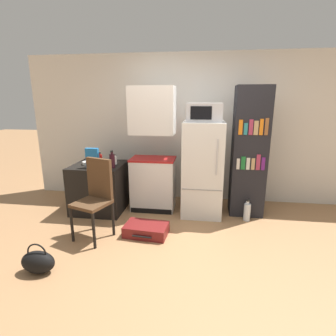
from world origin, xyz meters
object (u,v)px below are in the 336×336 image
object	(u,v)px
handbag	(38,262)
bottle_ketchup_red	(100,159)
bottle_milk_white	(114,160)
chair	(96,192)
water_bottle_front	(247,211)
bookshelf	(249,153)
cereal_box	(92,158)
side_table	(100,187)
microwave	(204,112)
bottle_wine_dark	(112,161)
kitchen_hutch	(153,154)
bowl	(88,163)
refrigerator	(202,169)
suitcase_large_flat	(146,230)

from	to	relation	value
handbag	bottle_ketchup_red	bearing A→B (deg)	89.62
bottle_milk_white	chair	bearing A→B (deg)	-86.66
water_bottle_front	bottle_ketchup_red	bearing A→B (deg)	175.30
bottle_ketchup_red	bottle_milk_white	xyz separation A→B (m)	(0.25, -0.04, -0.01)
bookshelf	cereal_box	size ratio (longest dim) A/B	6.55
side_table	bookshelf	bearing A→B (deg)	4.61
bookshelf	microwave	bearing A→B (deg)	-170.98
bottle_milk_white	cereal_box	world-z (taller)	cereal_box
bottle_wine_dark	chair	size ratio (longest dim) A/B	0.25
bottle_wine_dark	handbag	world-z (taller)	bottle_wine_dark
side_table	water_bottle_front	size ratio (longest dim) A/B	2.37
side_table	kitchen_hutch	bearing A→B (deg)	10.63
side_table	bookshelf	size ratio (longest dim) A/B	0.40
kitchen_hutch	bottle_wine_dark	bearing A→B (deg)	-149.13
kitchen_hutch	bowl	xyz separation A→B (m)	(-1.01, -0.19, -0.13)
side_table	bottle_ketchup_red	world-z (taller)	bottle_ketchup_red
side_table	refrigerator	world-z (taller)	refrigerator
bottle_wine_dark	bowl	world-z (taller)	bottle_wine_dark
bookshelf	water_bottle_front	world-z (taller)	bookshelf
kitchen_hutch	bottle_ketchup_red	xyz separation A→B (m)	(-0.86, -0.07, -0.08)
side_table	handbag	size ratio (longest dim) A/B	2.21
chair	kitchen_hutch	bearing A→B (deg)	79.72
side_table	refrigerator	size ratio (longest dim) A/B	0.55
refrigerator	handbag	distance (m)	2.49
bowl	chair	distance (m)	0.94
refrigerator	bottle_milk_white	distance (m)	1.40
refrigerator	bookshelf	bearing A→B (deg)	8.90
microwave	cereal_box	xyz separation A→B (m)	(-1.64, -0.30, -0.67)
refrigerator	suitcase_large_flat	xyz separation A→B (m)	(-0.72, -0.82, -0.65)
side_table	cereal_box	size ratio (longest dim) A/B	2.65
suitcase_large_flat	water_bottle_front	distance (m)	1.54
bottle_milk_white	suitcase_large_flat	xyz separation A→B (m)	(0.68, -0.79, -0.76)
side_table	chair	xyz separation A→B (m)	(0.30, -0.83, 0.22)
bottle_milk_white	handbag	xyz separation A→B (m)	(-0.26, -1.73, -0.71)
bottle_ketchup_red	suitcase_large_flat	xyz separation A→B (m)	(0.93, -0.83, -0.76)
microwave	bottle_milk_white	size ratio (longest dim) A/B	3.24
kitchen_hutch	water_bottle_front	xyz separation A→B (m)	(1.47, -0.26, -0.78)
bottle_ketchup_red	suitcase_large_flat	world-z (taller)	bottle_ketchup_red
kitchen_hutch	suitcase_large_flat	size ratio (longest dim) A/B	3.30
kitchen_hutch	bottle_wine_dark	xyz separation A→B (m)	(-0.56, -0.33, -0.04)
bottle_milk_white	suitcase_large_flat	distance (m)	1.29
bottle_ketchup_red	bowl	world-z (taller)	bottle_ketchup_red
kitchen_hutch	microwave	distance (m)	1.04
microwave	bottle_wine_dark	world-z (taller)	microwave
bottle_wine_dark	water_bottle_front	world-z (taller)	bottle_wine_dark
bottle_wine_dark	kitchen_hutch	bearing A→B (deg)	30.87
bottle_milk_white	water_bottle_front	size ratio (longest dim) A/B	0.47
refrigerator	chair	world-z (taller)	refrigerator
refrigerator	bottle_milk_white	size ratio (longest dim) A/B	9.26
kitchen_hutch	suitcase_large_flat	world-z (taller)	kitchen_hutch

